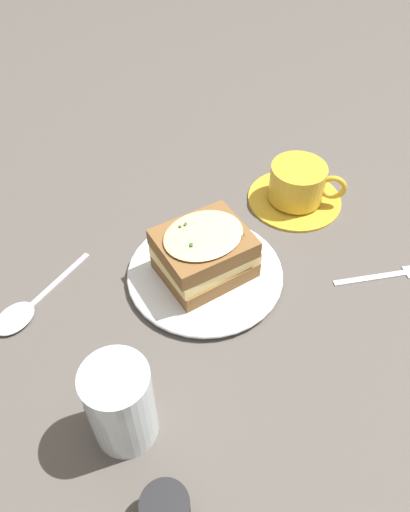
# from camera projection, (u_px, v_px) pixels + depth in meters

# --- Properties ---
(ground_plane) EXTENTS (2.40, 2.40, 0.00)m
(ground_plane) POSITION_uv_depth(u_px,v_px,m) (205.00, 267.00, 0.74)
(ground_plane) COLOR #514C47
(dinner_plate) EXTENTS (0.23, 0.23, 0.01)m
(dinner_plate) POSITION_uv_depth(u_px,v_px,m) (205.00, 273.00, 0.72)
(dinner_plate) COLOR white
(dinner_plate) RESTS_ON ground_plane
(sandwich) EXTENTS (0.15, 0.16, 0.08)m
(sandwich) POSITION_uv_depth(u_px,v_px,m) (204.00, 253.00, 0.69)
(sandwich) COLOR brown
(sandwich) RESTS_ON dinner_plate
(teacup_with_saucer) EXTENTS (0.16, 0.16, 0.07)m
(teacup_with_saucer) POSITION_uv_depth(u_px,v_px,m) (297.00, 187.00, 0.82)
(teacup_with_saucer) COLOR gold
(teacup_with_saucer) RESTS_ON ground_plane
(water_glass) EXTENTS (0.07, 0.07, 0.12)m
(water_glass) POSITION_uv_depth(u_px,v_px,m) (121.00, 404.00, 0.53)
(water_glass) COLOR silver
(water_glass) RESTS_ON ground_plane
(fork) EXTENTS (0.15, 0.11, 0.00)m
(fork) POSITION_uv_depth(u_px,v_px,m) (405.00, 272.00, 0.73)
(fork) COLOR silver
(fork) RESTS_ON ground_plane
(spoon) EXTENTS (0.05, 0.18, 0.01)m
(spoon) POSITION_uv_depth(u_px,v_px,m) (20.00, 314.00, 0.68)
(spoon) COLOR silver
(spoon) RESTS_ON ground_plane
(condiment_pot) EXTENTS (0.05, 0.05, 0.04)m
(condiment_pot) POSITION_uv_depth(u_px,v_px,m) (165.00, 510.00, 0.50)
(condiment_pot) COLOR black
(condiment_pot) RESTS_ON ground_plane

